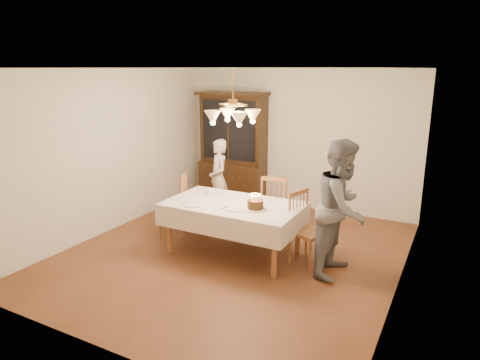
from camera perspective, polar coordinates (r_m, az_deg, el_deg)
The scene contains 14 objects.
ground at distance 6.29m, azimuth -0.86°, elevation -9.70°, with size 5.00×5.00×0.00m, color #5C301A.
room_shell at distance 5.82m, azimuth -0.92°, elevation 4.62°, with size 5.00×5.00×5.00m.
dining_table at distance 6.04m, azimuth -0.89°, elevation -3.79°, with size 1.90×1.10×0.76m.
china_hutch at distance 8.45m, azimuth -0.94°, elevation 4.05°, with size 1.38×0.54×2.16m.
chair_far_side at distance 6.81m, azimuth 4.84°, elevation -3.83°, with size 0.50×0.49×1.00m.
chair_left_end at distance 6.89m, azimuth -8.88°, elevation -3.64°, with size 0.57×0.58×1.00m.
chair_right_end at distance 5.90m, azimuth 9.03°, elevation -6.93°, with size 0.54×0.55×1.00m.
elderly_woman at distance 7.56m, azimuth -2.86°, elevation 0.15°, with size 0.51×0.34×1.41m, color #F5E6CF.
adult_in_grey at distance 5.57m, azimuth 13.40°, elevation -3.65°, with size 0.86×0.67×1.77m, color slate.
birthday_cake at distance 5.75m, azimuth 2.07°, elevation -3.33°, with size 0.30×0.30×0.21m.
place_setting_near_left at distance 5.95m, azimuth -6.20°, elevation -3.34°, with size 0.38×0.23×0.02m.
place_setting_near_right at distance 5.74m, azimuth -0.50°, elevation -3.94°, with size 0.40×0.26×0.02m.
place_setting_far_left at distance 6.41m, azimuth -3.29°, elevation -1.95°, with size 0.39×0.24×0.02m.
chandelier at distance 5.77m, azimuth -0.94°, elevation 8.50°, with size 0.62×0.62×0.73m.
Camera 1 is at (2.76, -5.02, 2.60)m, focal length 32.00 mm.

